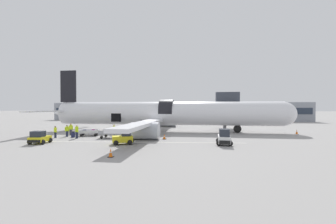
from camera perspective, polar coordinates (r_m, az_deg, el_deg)
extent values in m
plane|color=gray|center=(35.34, -5.34, -5.62)|extent=(500.00, 500.00, 0.00)
cube|color=silver|center=(27.32, -7.72, -7.60)|extent=(25.50, 2.54, 0.01)
cube|color=gray|center=(74.72, 1.90, 0.13)|extent=(82.31, 8.31, 5.76)
cube|color=#232D3D|center=(70.53, 1.52, 0.31)|extent=(80.66, 0.16, 1.84)
cylinder|color=#4C4C51|center=(45.09, 14.21, -1.99)|extent=(0.60, 0.60, 3.45)
cube|color=silver|center=(45.03, 14.23, 2.17)|extent=(3.10, 9.43, 3.10)
cube|color=#333842|center=(40.94, 14.84, 2.28)|extent=(4.03, 1.60, 3.72)
cylinder|color=silver|center=(38.52, -0.33, -0.34)|extent=(37.95, 3.97, 3.97)
sphere|color=silver|center=(40.33, 27.40, -0.40)|extent=(3.77, 3.77, 3.77)
cone|color=silver|center=(45.41, -24.74, -0.23)|extent=(4.56, 3.65, 3.65)
cylinder|color=black|center=(38.48, -0.34, 0.19)|extent=(2.28, 3.98, 3.98)
cube|color=black|center=(45.17, -23.99, 5.96)|extent=(2.98, 0.28, 5.77)
cube|color=silver|center=(40.71, -28.13, 0.16)|extent=(0.95, 10.60, 0.20)
cube|color=silver|center=(49.65, -20.85, 0.36)|extent=(0.95, 10.60, 0.20)
cube|color=silver|center=(29.02, -6.27, -2.98)|extent=(2.27, 18.93, 0.40)
cube|color=silver|center=(48.73, -0.33, -1.33)|extent=(2.27, 18.93, 0.40)
cylinder|color=#B2B7BF|center=(29.17, -5.83, -4.79)|extent=(3.60, 2.22, 2.22)
cylinder|color=#B2B7BF|center=(48.62, -0.12, -2.43)|extent=(3.60, 2.22, 2.22)
cube|color=black|center=(38.80, -13.06, -1.39)|extent=(1.70, 0.12, 1.40)
cylinder|color=#56565B|center=(38.65, 17.21, -2.99)|extent=(0.22, 0.22, 1.52)
sphere|color=black|center=(38.71, 17.20, -4.11)|extent=(1.30, 1.30, 1.30)
cylinder|color=#56565B|center=(36.76, -6.83, -3.16)|extent=(0.22, 0.22, 1.52)
sphere|color=black|center=(36.82, -6.82, -4.34)|extent=(1.30, 1.30, 1.30)
cylinder|color=#56565B|center=(41.95, -4.92, -2.63)|extent=(0.22, 0.22, 1.52)
sphere|color=black|center=(42.01, -4.92, -3.66)|extent=(1.30, 1.30, 1.30)
cube|color=yellow|center=(26.04, -11.50, -6.74)|extent=(2.58, 2.16, 0.70)
cube|color=#232833|center=(25.99, -10.65, -5.13)|extent=(1.39, 1.46, 0.76)
cube|color=black|center=(26.19, -8.95, -7.00)|extent=(0.62, 1.15, 0.35)
sphere|color=black|center=(25.53, -9.67, -7.59)|extent=(0.56, 0.56, 0.56)
sphere|color=black|center=(26.79, -10.00, -7.18)|extent=(0.56, 0.56, 0.56)
sphere|color=black|center=(25.40, -13.08, -7.65)|extent=(0.56, 0.56, 0.56)
sphere|color=black|center=(26.66, -13.25, -7.23)|extent=(0.56, 0.56, 0.56)
cube|color=yellow|center=(30.02, -29.72, -5.95)|extent=(1.81, 2.42, 0.57)
cube|color=#232833|center=(29.62, -30.13, -4.85)|extent=(1.43, 1.16, 0.66)
cube|color=black|center=(29.04, -30.92, -6.42)|extent=(1.40, 0.29, 0.28)
sphere|color=black|center=(29.79, -31.70, -6.49)|extent=(0.56, 0.56, 0.56)
sphere|color=black|center=(29.02, -29.25, -6.66)|extent=(0.56, 0.56, 0.56)
sphere|color=black|center=(31.07, -30.16, -6.17)|extent=(0.56, 0.56, 0.56)
sphere|color=black|center=(30.34, -27.78, -6.32)|extent=(0.56, 0.56, 0.56)
cube|color=white|center=(26.24, 14.04, -6.64)|extent=(1.46, 3.22, 0.74)
cube|color=#232833|center=(25.60, 14.11, -5.10)|extent=(1.17, 1.48, 0.80)
cube|color=black|center=(24.65, 14.22, -7.49)|extent=(1.16, 0.18, 0.37)
sphere|color=black|center=(25.20, 12.75, -7.71)|extent=(0.56, 0.56, 0.56)
sphere|color=black|center=(25.26, 15.55, -7.70)|extent=(0.56, 0.56, 0.56)
sphere|color=black|center=(27.32, 12.65, -7.03)|extent=(0.56, 0.56, 0.56)
sphere|color=black|center=(27.38, 15.23, -7.02)|extent=(0.56, 0.56, 0.56)
cube|color=silver|center=(35.16, -19.40, -4.98)|extent=(3.17, 2.51, 0.05)
cube|color=silver|center=(34.96, -17.20, -4.62)|extent=(0.62, 1.63, 0.42)
cube|color=silver|center=(34.33, -19.60, -4.74)|extent=(2.57, 0.94, 0.42)
cube|color=silver|center=(35.94, -19.20, -4.47)|extent=(2.57, 0.94, 0.42)
cube|color=#333338|center=(34.96, -16.41, -5.31)|extent=(0.88, 0.37, 0.06)
sphere|color=black|center=(34.22, -18.00, -5.55)|extent=(0.40, 0.40, 0.40)
sphere|color=black|center=(35.90, -17.66, -5.24)|extent=(0.40, 0.40, 0.40)
sphere|color=black|center=(34.51, -21.20, -5.52)|extent=(0.40, 0.40, 0.40)
sphere|color=black|center=(36.17, -20.71, -5.21)|extent=(0.40, 0.40, 0.40)
cube|color=#721951|center=(35.36, -18.44, -4.55)|extent=(0.47, 0.35, 0.43)
cube|color=#1E2347|center=(35.24, -20.44, -4.57)|extent=(0.53, 0.46, 0.44)
cube|color=#999BA0|center=(31.60, -14.03, -5.36)|extent=(3.40, 1.89, 0.05)
cube|color=#999BA0|center=(31.10, -11.19, -4.99)|extent=(0.17, 1.68, 0.45)
cube|color=#999BA0|center=(30.81, -14.51, -5.06)|extent=(3.23, 0.27, 0.45)
cube|color=#999BA0|center=(32.33, -13.57, -4.76)|extent=(3.23, 0.27, 0.45)
cube|color=#333338|center=(31.03, -10.33, -5.93)|extent=(0.90, 0.14, 0.06)
sphere|color=black|center=(30.50, -12.46, -6.33)|extent=(0.40, 0.40, 0.40)
sphere|color=black|center=(32.10, -11.58, -5.96)|extent=(0.40, 0.40, 0.40)
sphere|color=black|center=(31.25, -16.53, -6.17)|extent=(0.40, 0.40, 0.40)
sphere|color=black|center=(32.81, -15.48, -5.82)|extent=(0.40, 0.40, 0.40)
cube|color=#4C1E1E|center=(31.64, -13.45, -4.85)|extent=(0.47, 0.22, 0.49)
cube|color=#14472D|center=(31.44, -12.89, -5.09)|extent=(0.47, 0.31, 0.27)
cube|color=olive|center=(31.86, -15.13, -4.82)|extent=(0.55, 0.28, 0.49)
cylinder|color=#1E2338|center=(35.07, -13.54, -5.06)|extent=(0.40, 0.40, 0.78)
cylinder|color=#CCE523|center=(35.00, -13.54, -3.92)|extent=(0.51, 0.51, 0.61)
sphere|color=tan|center=(34.97, -13.55, -3.25)|extent=(0.22, 0.22, 0.22)
cylinder|color=#CCE523|center=(35.20, -13.71, -4.00)|extent=(0.16, 0.16, 0.56)
cylinder|color=#CCE523|center=(34.82, -13.38, -4.06)|extent=(0.16, 0.16, 0.56)
cylinder|color=#1E2338|center=(35.15, -24.27, -5.08)|extent=(0.41, 0.41, 0.81)
cylinder|color=#B7E019|center=(35.08, -24.28, -3.91)|extent=(0.53, 0.53, 0.64)
sphere|color=brown|center=(35.05, -24.28, -3.21)|extent=(0.22, 0.22, 0.22)
cylinder|color=#B7E019|center=(35.10, -23.91, -4.02)|extent=(0.17, 0.17, 0.58)
cylinder|color=#B7E019|center=(35.08, -24.65, -4.03)|extent=(0.17, 0.17, 0.58)
cylinder|color=#1E2338|center=(32.70, -22.15, -5.45)|extent=(0.45, 0.45, 0.89)
cylinder|color=#B7E019|center=(32.62, -22.16, -4.06)|extent=(0.57, 0.57, 0.70)
sphere|color=beige|center=(32.58, -22.16, -3.23)|extent=(0.25, 0.25, 0.25)
cylinder|color=#B7E019|center=(32.41, -21.95, -4.23)|extent=(0.18, 0.18, 0.64)
cylinder|color=#B7E019|center=(32.84, -22.37, -4.16)|extent=(0.18, 0.18, 0.64)
cylinder|color=#1E2338|center=(34.49, -26.69, -5.24)|extent=(0.39, 0.39, 0.79)
cylinder|color=#CCE523|center=(34.42, -26.70, -4.07)|extent=(0.50, 0.50, 0.62)
sphere|color=brown|center=(34.39, -26.71, -3.38)|extent=(0.22, 0.22, 0.22)
cylinder|color=#CCE523|center=(34.63, -26.86, -4.16)|extent=(0.16, 0.16, 0.57)
cylinder|color=#CCE523|center=(34.23, -26.54, -4.22)|extent=(0.16, 0.16, 0.57)
cylinder|color=#2D2D33|center=(37.05, -23.44, -4.73)|extent=(0.43, 0.43, 0.85)
cylinder|color=#CCE523|center=(36.98, -23.45, -3.56)|extent=(0.56, 0.56, 0.67)
sphere|color=#9E7556|center=(36.95, -23.46, -2.86)|extent=(0.24, 0.24, 0.24)
cylinder|color=#CCE523|center=(36.97, -23.82, -3.68)|extent=(0.18, 0.18, 0.62)
cylinder|color=#CCE523|center=(37.01, -23.08, -3.67)|extent=(0.18, 0.18, 0.62)
cube|color=#1E2347|center=(34.02, -22.97, -5.39)|extent=(0.59, 0.48, 0.68)
cube|color=black|center=(33.98, -22.97, -4.71)|extent=(0.31, 0.18, 0.12)
cube|color=black|center=(40.42, 29.89, -4.89)|extent=(0.49, 0.49, 0.03)
cone|color=orange|center=(40.38, 29.89, -4.39)|extent=(0.36, 0.36, 0.74)
cylinder|color=white|center=(40.38, 29.89, -4.34)|extent=(0.21, 0.21, 0.09)
cube|color=black|center=(19.67, -14.36, -11.00)|extent=(0.46, 0.46, 0.03)
cone|color=orange|center=(19.60, -14.36, -9.96)|extent=(0.34, 0.34, 0.76)
cylinder|color=white|center=(19.59, -14.36, -9.86)|extent=(0.20, 0.20, 0.09)
cube|color=black|center=(29.69, -0.94, -6.87)|extent=(0.56, 0.56, 0.03)
cone|color=orange|center=(29.65, -0.94, -6.26)|extent=(0.41, 0.41, 0.67)
cylinder|color=white|center=(29.64, -0.94, -6.19)|extent=(0.24, 0.24, 0.08)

